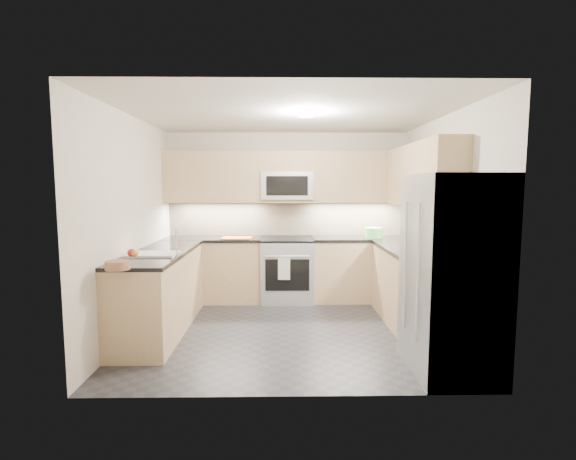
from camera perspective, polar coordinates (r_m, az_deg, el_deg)
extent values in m
cube|color=#26262C|center=(5.10, 0.07, -13.39)|extent=(3.60, 3.20, 0.00)
cube|color=beige|center=(4.88, 0.07, 15.54)|extent=(3.60, 3.20, 0.02)
cube|color=beige|center=(6.42, -0.18, 2.05)|extent=(3.60, 0.02, 2.50)
cube|color=beige|center=(3.24, 0.56, -1.85)|extent=(3.60, 0.02, 2.50)
cube|color=beige|center=(5.12, -20.50, 0.67)|extent=(0.02, 3.20, 2.50)
cube|color=beige|center=(5.18, 20.39, 0.73)|extent=(0.02, 3.20, 2.50)
cube|color=tan|center=(6.31, -10.13, -5.44)|extent=(1.42, 0.60, 0.90)
cube|color=tan|center=(6.34, 9.80, -5.38)|extent=(1.42, 0.60, 0.90)
cube|color=tan|center=(5.35, 16.47, -7.68)|extent=(0.60, 1.70, 0.90)
cube|color=tan|center=(5.16, -17.00, -8.19)|extent=(0.60, 2.00, 0.90)
cube|color=black|center=(6.24, -10.21, -1.21)|extent=(1.42, 0.63, 0.04)
cube|color=black|center=(6.27, 9.88, -1.17)|extent=(1.42, 0.63, 0.04)
cube|color=black|center=(5.26, 16.62, -2.69)|extent=(0.63, 1.70, 0.04)
cube|color=black|center=(5.07, -17.16, -3.03)|extent=(0.63, 2.00, 0.04)
cube|color=tan|center=(6.23, -0.16, 7.22)|extent=(3.60, 0.35, 0.75)
cube|color=tan|center=(5.36, 17.79, 7.14)|extent=(0.35, 1.95, 0.75)
cube|color=tan|center=(6.42, -0.18, 1.56)|extent=(3.60, 0.01, 0.51)
cube|color=tan|center=(5.60, 18.66, 0.60)|extent=(0.01, 2.30, 0.51)
cube|color=#AAACB2|center=(6.21, -0.14, -5.50)|extent=(0.76, 0.65, 0.91)
cube|color=black|center=(6.13, -0.14, -1.28)|extent=(0.76, 0.65, 0.03)
cube|color=black|center=(5.89, -0.09, -6.18)|extent=(0.62, 0.02, 0.45)
cylinder|color=#B2B5BA|center=(5.81, -0.09, -3.62)|extent=(0.60, 0.02, 0.02)
cube|color=#ADAFB5|center=(6.21, -0.16, 6.07)|extent=(0.76, 0.40, 0.40)
cube|color=black|center=(6.00, -0.13, 6.08)|extent=(0.60, 0.01, 0.28)
cube|color=#989C9F|center=(4.04, 21.49, -5.72)|extent=(0.70, 0.90, 1.80)
cylinder|color=#B2B5BA|center=(3.74, 17.30, -5.72)|extent=(0.02, 0.02, 1.20)
cylinder|color=#B2B5BA|center=(4.08, 15.72, -4.71)|extent=(0.02, 0.02, 1.20)
cube|color=white|center=(4.84, -17.97, -3.95)|extent=(0.52, 0.38, 0.16)
cylinder|color=silver|center=(4.74, -15.04, -1.62)|extent=(0.03, 0.03, 0.28)
cylinder|color=#5EC052|center=(6.25, 11.66, -0.36)|extent=(0.32, 0.32, 0.15)
cube|color=#C46812|center=(6.08, -7.03, -1.09)|extent=(0.44, 0.32, 0.01)
cylinder|color=#8F6043|center=(4.09, -22.29, -4.49)|extent=(0.22, 0.22, 0.08)
sphere|color=red|center=(4.29, -20.60, -2.94)|extent=(0.08, 0.08, 0.08)
sphere|color=#77BF51|center=(4.25, -20.14, -2.98)|extent=(0.06, 0.06, 0.06)
cube|color=white|center=(5.83, -0.55, -5.31)|extent=(0.17, 0.03, 0.31)
sphere|color=orange|center=(4.23, -20.22, -3.05)|extent=(0.06, 0.06, 0.06)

